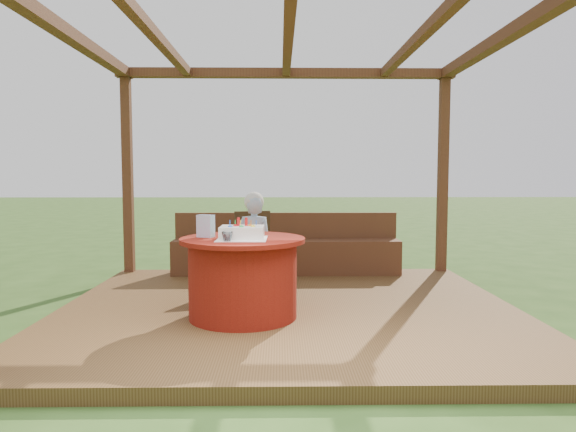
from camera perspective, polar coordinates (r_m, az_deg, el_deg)
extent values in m
plane|color=#2C4E1A|center=(5.25, 0.04, -11.15)|extent=(60.00, 60.00, 0.00)
cube|color=brown|center=(5.24, 0.04, -10.52)|extent=(4.50, 4.00, 0.12)
cube|color=brown|center=(7.24, -17.39, 4.29)|extent=(0.12, 0.12, 2.60)
cube|color=brown|center=(7.29, 16.83, 4.30)|extent=(0.12, 0.12, 2.60)
cube|color=brown|center=(7.08, -0.22, 15.58)|extent=(4.50, 0.14, 0.12)
cube|color=brown|center=(5.63, -23.42, 18.15)|extent=(0.14, 4.00, 0.12)
cube|color=brown|center=(5.69, 23.21, 17.99)|extent=(0.14, 4.00, 0.12)
cube|color=brown|center=(5.38, -14.75, 19.02)|extent=(0.10, 3.70, 0.10)
cube|color=brown|center=(5.24, 0.05, 19.56)|extent=(0.10, 3.70, 0.10)
cube|color=brown|center=(5.42, 14.72, 18.90)|extent=(0.10, 3.70, 0.10)
cube|color=brown|center=(6.85, -0.20, -4.54)|extent=(3.00, 0.42, 0.45)
cube|color=brown|center=(6.97, -0.22, -1.06)|extent=(3.00, 0.06, 0.35)
cylinder|color=maroon|center=(4.74, -5.03, -7.07)|extent=(0.98, 0.98, 0.69)
cylinder|color=maroon|center=(4.69, -5.06, -2.67)|extent=(1.14, 1.14, 0.04)
cube|color=#382512|center=(5.96, -3.50, -3.89)|extent=(0.54, 0.54, 0.05)
cylinder|color=#382512|center=(5.79, -4.74, -6.29)|extent=(0.04, 0.04, 0.43)
cylinder|color=#382512|center=(5.88, -1.45, -6.12)|extent=(0.04, 0.04, 0.43)
cylinder|color=#382512|center=(6.12, -5.46, -5.72)|extent=(0.04, 0.04, 0.43)
cylinder|color=#382512|center=(6.20, -2.34, -5.57)|extent=(0.04, 0.04, 0.43)
cube|color=#382512|center=(6.12, -3.96, -1.55)|extent=(0.42, 0.16, 0.45)
imported|color=#92B8D9|center=(5.56, -3.78, -3.35)|extent=(0.43, 0.31, 1.08)
sphere|color=white|center=(5.51, -3.80, 1.60)|extent=(0.21, 0.21, 0.21)
cube|color=white|center=(4.58, -5.12, -2.54)|extent=(0.44, 0.44, 0.01)
cube|color=white|center=(4.57, -5.13, -1.83)|extent=(0.39, 0.31, 0.11)
cylinder|color=red|center=(4.61, -5.53, -0.63)|extent=(0.03, 0.03, 0.08)
cylinder|color=red|center=(4.60, -4.66, -0.63)|extent=(0.03, 0.03, 0.08)
sphere|color=blue|center=(4.52, -6.45, -1.07)|extent=(0.04, 0.04, 0.04)
sphere|color=green|center=(4.50, -5.20, -1.08)|extent=(0.04, 0.04, 0.04)
sphere|color=yellow|center=(4.51, -3.91, -1.05)|extent=(0.04, 0.04, 0.04)
sphere|color=red|center=(4.59, -5.86, -0.97)|extent=(0.04, 0.04, 0.04)
sphere|color=orange|center=(4.59, -4.23, -0.96)|extent=(0.04, 0.04, 0.04)
cube|color=#D388C0|center=(4.76, -9.13, -1.10)|extent=(0.17, 0.14, 0.21)
imported|color=silver|center=(4.40, -6.77, -2.30)|extent=(0.11, 0.11, 0.09)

